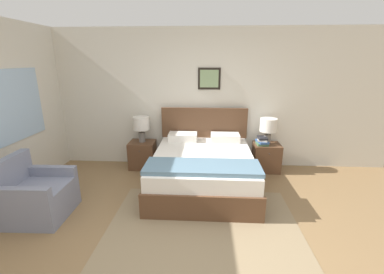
# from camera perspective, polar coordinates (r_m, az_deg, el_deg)

# --- Properties ---
(ground_plane) EXTENTS (16.00, 16.00, 0.00)m
(ground_plane) POSITION_cam_1_polar(r_m,az_deg,el_deg) (3.04, -3.21, -24.98)
(ground_plane) COLOR olive
(wall_back) EXTENTS (7.54, 0.09, 2.60)m
(wall_back) POSITION_cam_1_polar(r_m,az_deg,el_deg) (4.95, 0.03, 8.36)
(wall_back) COLOR beige
(wall_back) RESTS_ON ground_plane
(wall_left) EXTENTS (0.08, 5.01, 2.60)m
(wall_left) POSITION_cam_1_polar(r_m,az_deg,el_deg) (4.64, -35.31, 4.73)
(wall_left) COLOR beige
(wall_left) RESTS_ON ground_plane
(area_rug_main) EXTENTS (2.40, 1.97, 0.01)m
(area_rug_main) POSITION_cam_1_polar(r_m,az_deg,el_deg) (3.39, 2.55, -19.78)
(area_rug_main) COLOR #897556
(area_rug_main) RESTS_ON ground_plane
(bed) EXTENTS (1.63, 1.92, 1.16)m
(bed) POSITION_cam_1_polar(r_m,az_deg,el_deg) (4.23, 2.45, -7.01)
(bed) COLOR brown
(bed) RESTS_ON ground_plane
(armchair) EXTENTS (0.79, 0.77, 0.83)m
(armchair) POSITION_cam_1_polar(r_m,az_deg,el_deg) (4.06, -31.46, -11.19)
(armchair) COLOR gray
(armchair) RESTS_ON ground_plane
(nightstand_near_window) EXTENTS (0.48, 0.44, 0.52)m
(nightstand_near_window) POSITION_cam_1_polar(r_m,az_deg,el_deg) (5.08, -10.90, -3.86)
(nightstand_near_window) COLOR brown
(nightstand_near_window) RESTS_ON ground_plane
(nightstand_by_door) EXTENTS (0.48, 0.44, 0.52)m
(nightstand_by_door) POSITION_cam_1_polar(r_m,az_deg,el_deg) (5.06, 16.16, -4.33)
(nightstand_by_door) COLOR brown
(nightstand_by_door) RESTS_ON ground_plane
(table_lamp_near_window) EXTENTS (0.31, 0.31, 0.48)m
(table_lamp_near_window) POSITION_cam_1_polar(r_m,az_deg,el_deg) (4.92, -11.21, 2.70)
(table_lamp_near_window) COLOR slate
(table_lamp_near_window) RESTS_ON nightstand_near_window
(table_lamp_by_door) EXTENTS (0.31, 0.31, 0.48)m
(table_lamp_by_door) POSITION_cam_1_polar(r_m,az_deg,el_deg) (4.89, 16.60, 2.25)
(table_lamp_by_door) COLOR slate
(table_lamp_by_door) RESTS_ON nightstand_by_door
(book_thick_bottom) EXTENTS (0.21, 0.23, 0.04)m
(book_thick_bottom) POSITION_cam_1_polar(r_m,az_deg,el_deg) (4.91, 15.29, -1.41)
(book_thick_bottom) COLOR #4C7551
(book_thick_bottom) RESTS_ON nightstand_by_door
(book_hardcover_middle) EXTENTS (0.22, 0.29, 0.04)m
(book_hardcover_middle) POSITION_cam_1_polar(r_m,az_deg,el_deg) (4.89, 15.32, -0.98)
(book_hardcover_middle) COLOR #335693
(book_hardcover_middle) RESTS_ON book_thick_bottom
(book_novel_upper) EXTENTS (0.20, 0.23, 0.03)m
(book_novel_upper) POSITION_cam_1_polar(r_m,az_deg,el_deg) (4.88, 15.35, -0.60)
(book_novel_upper) COLOR silver
(book_novel_upper) RESTS_ON book_hardcover_middle
(book_slim_near_top) EXTENTS (0.16, 0.22, 0.04)m
(book_slim_near_top) POSITION_cam_1_polar(r_m,az_deg,el_deg) (4.87, 15.38, -0.20)
(book_slim_near_top) COLOR #232328
(book_slim_near_top) RESTS_ON book_novel_upper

